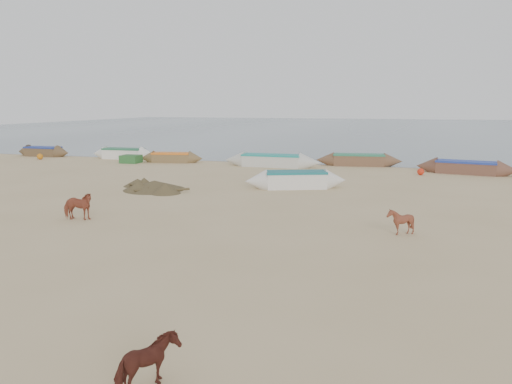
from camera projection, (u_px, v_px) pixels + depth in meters
ground at (222, 242)px, 16.46m from camera, size 140.00×140.00×0.00m
sea at (373, 128)px, 93.88m from camera, size 160.00×160.00×0.00m
cow_adult at (78, 206)px, 19.50m from camera, size 1.38×0.76×1.11m
calf_front at (401, 221)px, 17.32m from camera, size 0.97×0.89×0.94m
calf_right at (149, 364)px, 7.86m from camera, size 0.81×0.93×0.89m
near_canoe at (296, 180)px, 26.89m from camera, size 5.58×3.17×0.93m
debris_pile at (154, 185)px, 26.49m from camera, size 4.10×4.10×0.49m
waterline_canoes at (316, 161)px, 35.94m from camera, size 54.66×4.60×0.90m
beach_clutter at (381, 166)px, 34.20m from camera, size 47.47×4.67×0.64m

